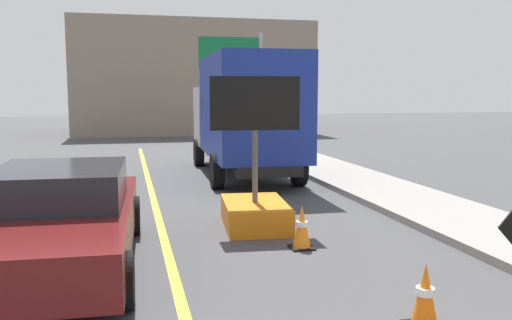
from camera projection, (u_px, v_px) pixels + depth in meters
lane_center_stripe at (182, 308)px, 6.04m from camera, size 0.14×36.00×0.01m
arrow_board_trailer at (255, 200)px, 9.71m from camera, size 1.60×1.89×2.70m
box_truck at (245, 113)px, 15.39m from camera, size 2.58×6.94×3.41m
pickup_car at (59, 218)px, 7.41m from camera, size 2.28×5.02×1.38m
highway_guide_sign at (243, 70)px, 23.30m from camera, size 2.79×0.26×5.00m
far_building_block at (190, 79)px, 34.05m from camera, size 13.97×8.51×6.59m
traffic_cone_near_sign at (425, 296)px, 5.50m from camera, size 0.36×0.36×0.69m
traffic_cone_mid_lane at (302, 227)px, 8.34m from camera, size 0.36×0.36×0.69m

